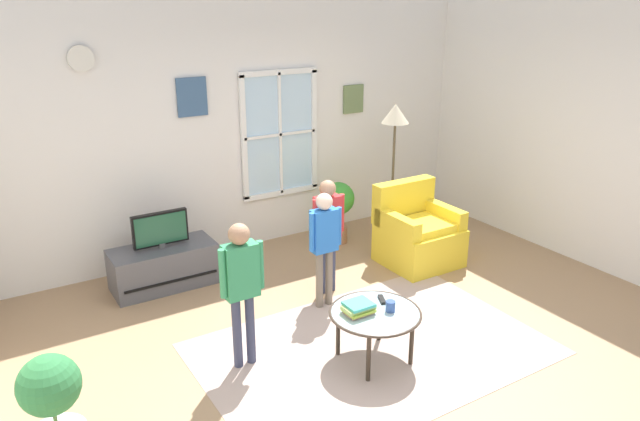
# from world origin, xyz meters

# --- Properties ---
(ground_plane) EXTENTS (6.48, 5.90, 0.02)m
(ground_plane) POSITION_xyz_m (0.00, 0.00, -0.01)
(ground_plane) COLOR #9E7A56
(back_wall) EXTENTS (5.88, 0.17, 2.79)m
(back_wall) POSITION_xyz_m (0.01, 2.71, 1.39)
(back_wall) COLOR silver
(back_wall) RESTS_ON ground_plane
(side_wall_right) EXTENTS (0.12, 5.30, 2.79)m
(side_wall_right) POSITION_xyz_m (3.00, 0.00, 1.39)
(side_wall_right) COLOR silver
(side_wall_right) RESTS_ON ground_plane
(area_rug) EXTENTS (2.80, 1.88, 0.01)m
(area_rug) POSITION_xyz_m (-0.06, 0.07, 0.00)
(area_rug) COLOR tan
(area_rug) RESTS_ON ground_plane
(tv_stand) EXTENTS (1.03, 0.48, 0.43)m
(tv_stand) POSITION_xyz_m (-1.16, 2.11, 0.21)
(tv_stand) COLOR #4C4C51
(tv_stand) RESTS_ON ground_plane
(television) EXTENTS (0.55, 0.08, 0.37)m
(television) POSITION_xyz_m (-1.16, 2.11, 0.62)
(television) COLOR #4C4C4C
(television) RESTS_ON tv_stand
(armchair) EXTENTS (0.76, 0.74, 0.87)m
(armchair) POSITION_xyz_m (1.39, 1.23, 0.33)
(armchair) COLOR yellow
(armchair) RESTS_ON ground_plane
(coffee_table) EXTENTS (0.74, 0.74, 0.44)m
(coffee_table) POSITION_xyz_m (-0.13, -0.05, 0.40)
(coffee_table) COLOR #99B2B7
(coffee_table) RESTS_ON ground_plane
(book_stack) EXTENTS (0.25, 0.19, 0.09)m
(book_stack) POSITION_xyz_m (-0.26, -0.00, 0.48)
(book_stack) COLOR tan
(book_stack) RESTS_ON coffee_table
(cup) EXTENTS (0.08, 0.08, 0.09)m
(cup) POSITION_xyz_m (-0.03, -0.11, 0.48)
(cup) COLOR #334C8C
(cup) RESTS_ON coffee_table
(remote_near_books) EXTENTS (0.09, 0.14, 0.02)m
(remote_near_books) POSITION_xyz_m (0.02, 0.07, 0.44)
(remote_near_books) COLOR black
(remote_near_books) RESTS_ON coffee_table
(remote_near_cup) EXTENTS (0.10, 0.14, 0.02)m
(remote_near_cup) POSITION_xyz_m (-0.21, 0.08, 0.44)
(remote_near_cup) COLOR black
(remote_near_cup) RESTS_ON coffee_table
(person_blue_shirt) EXTENTS (0.34, 0.15, 1.12)m
(person_blue_shirt) POSITION_xyz_m (0.00, 0.92, 0.70)
(person_blue_shirt) COLOR #726656
(person_blue_shirt) RESTS_ON ground_plane
(person_green_shirt) EXTENTS (0.36, 0.16, 1.20)m
(person_green_shirt) POSITION_xyz_m (-1.05, 0.43, 0.75)
(person_green_shirt) COLOR #333851
(person_green_shirt) RESTS_ON ground_plane
(person_red_shirt) EXTENTS (0.35, 0.16, 1.16)m
(person_red_shirt) POSITION_xyz_m (0.18, 1.15, 0.72)
(person_red_shirt) COLOR #333851
(person_red_shirt) RESTS_ON ground_plane
(potted_plant_by_window) EXTENTS (0.38, 0.38, 0.74)m
(potted_plant_by_window) POSITION_xyz_m (0.97, 2.16, 0.48)
(potted_plant_by_window) COLOR #9E6B4C
(potted_plant_by_window) RESTS_ON ground_plane
(potted_plant_corner) EXTENTS (0.37, 0.37, 0.79)m
(potted_plant_corner) POSITION_xyz_m (-2.49, 0.02, 0.42)
(potted_plant_corner) COLOR silver
(potted_plant_corner) RESTS_ON ground_plane
(floor_lamp) EXTENTS (0.32, 0.32, 1.61)m
(floor_lamp) POSITION_xyz_m (1.64, 2.00, 1.35)
(floor_lamp) COLOR black
(floor_lamp) RESTS_ON ground_plane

